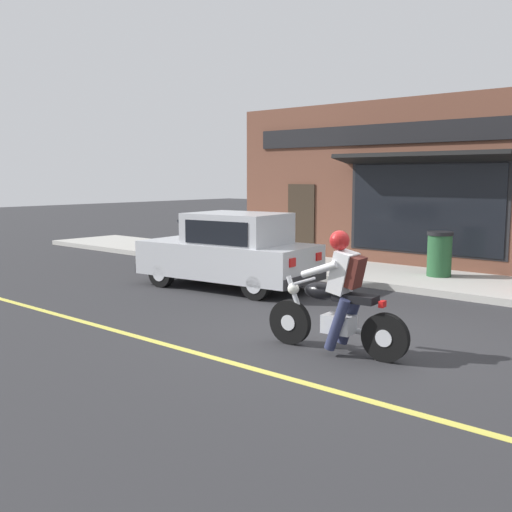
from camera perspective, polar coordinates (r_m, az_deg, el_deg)
The scene contains 7 objects.
ground_plane at distance 8.74m, azimuth 7.49°, elevation -7.79°, with size 80.00×80.00×0.00m, color #2B2B2D.
sidewalk_curb at distance 14.50m, azimuth 8.67°, elevation -1.39°, with size 2.60×22.00×0.14m, color #ADAAA3.
lane_stripe at distance 9.53m, azimuth -14.18°, elevation -6.63°, with size 0.12×19.80×0.01m, color #D1C64C.
storefront_building at distance 15.54m, azimuth 12.51°, elevation 6.66°, with size 1.25×9.09×4.20m.
motorcycle_with_rider at distance 7.90m, azimuth 7.74°, elevation -4.38°, with size 0.61×2.02×1.62m.
car_hatchback at distance 12.40m, azimuth -2.47°, elevation 0.42°, with size 2.06×3.94×1.57m.
trash_bin at distance 13.66m, azimuth 17.07°, elevation 0.21°, with size 0.56×0.56×0.98m.
Camera 1 is at (-7.06, -4.61, 2.30)m, focal length 42.00 mm.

